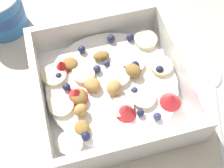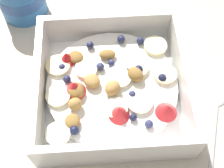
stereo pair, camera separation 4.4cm
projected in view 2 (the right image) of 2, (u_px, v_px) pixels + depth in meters
The scene contains 3 objects.
ground_plane at pixel (124, 88), 0.47m from camera, with size 2.40×2.40×0.00m, color beige.
fruit_bowl at pixel (111, 87), 0.45m from camera, with size 0.22×0.22×0.06m.
spoon at pixel (217, 107), 0.45m from camera, with size 0.07×0.17×0.01m.
Camera 2 is at (-0.03, -0.23, 0.41)m, focal length 48.45 mm.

